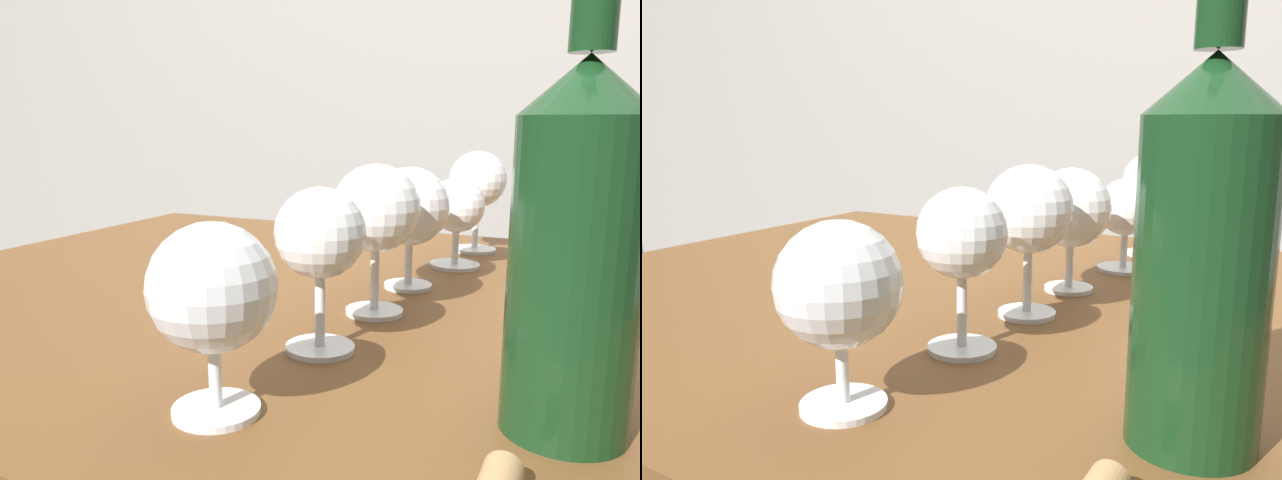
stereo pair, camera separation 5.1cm
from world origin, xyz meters
TOP-DOWN VIEW (x-y plane):
  - dining_table at (0.00, 0.00)m, footprint 1.12×0.84m
  - wine_glass_cabernet at (0.04, -0.31)m, footprint 0.09×0.09m
  - wine_glass_rose at (0.05, -0.17)m, footprint 0.08×0.08m
  - wine_glass_pinot at (0.06, -0.06)m, footprint 0.09×0.09m
  - wine_glass_white at (0.06, 0.05)m, footprint 0.09×0.09m
  - wine_glass_amber at (0.09, 0.18)m, footprint 0.07×0.07m
  - wine_glass_port at (0.10, 0.30)m, footprint 0.08×0.08m
  - wine_bottle at (0.25, -0.23)m, footprint 0.08×0.08m

SIDE VIEW (x-z plane):
  - dining_table at x=0.00m, z-range 0.26..0.98m
  - wine_glass_amber at x=0.09m, z-range 0.74..0.86m
  - wine_glass_cabernet at x=0.04m, z-range 0.74..0.87m
  - wine_glass_white at x=0.06m, z-range 0.74..0.88m
  - wine_glass_rose at x=0.05m, z-range 0.74..0.89m
  - wine_glass_port at x=0.10m, z-range 0.75..0.90m
  - wine_glass_pinot at x=0.06m, z-range 0.75..0.90m
  - wine_bottle at x=0.25m, z-range 0.68..0.99m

